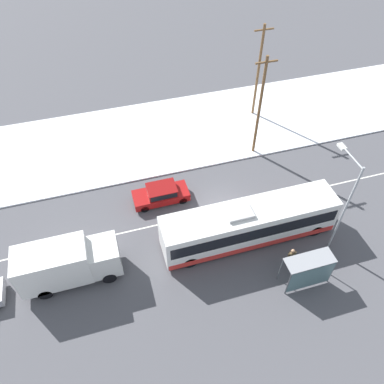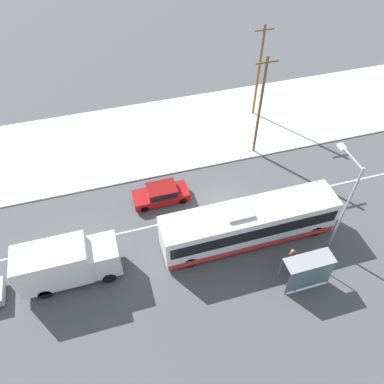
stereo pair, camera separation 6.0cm
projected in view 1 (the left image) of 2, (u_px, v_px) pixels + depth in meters
ground_plane at (221, 210)px, 29.09m from camera, size 120.00×120.00×0.00m
snow_lot at (185, 130)px, 35.99m from camera, size 80.00×10.99×0.12m
lane_marking_center at (221, 210)px, 29.09m from camera, size 60.00×0.12×0.00m
city_bus at (249, 224)px, 26.14m from camera, size 12.47×2.57×3.31m
box_truck at (66, 263)px, 23.78m from camera, size 6.37×2.30×3.21m
sedan_car at (161, 193)px, 29.27m from camera, size 4.36×1.80×1.43m
pedestrian_at_stop at (292, 256)px, 25.01m from camera, size 0.61×0.27×1.70m
bus_shelter at (310, 270)px, 23.52m from camera, size 3.17×1.20×2.40m
streetlamp at (344, 196)px, 23.56m from camera, size 0.36×2.56×7.72m
utility_pole_roadside at (260, 107)px, 30.43m from camera, size 1.80×0.24×9.15m
utility_pole_snowlot at (258, 71)px, 34.47m from camera, size 1.80×0.24×9.03m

